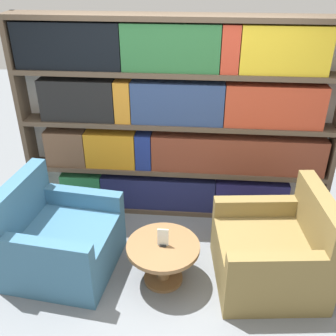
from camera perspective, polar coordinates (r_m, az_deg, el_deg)
name	(u,v)px	position (r m, az deg, el deg)	size (l,w,h in m)	color
ground_plane	(165,292)	(3.69, -0.39, -17.58)	(14.00, 14.00, 0.00)	slate
bookshelf	(176,122)	(4.15, 1.24, 6.72)	(3.32, 0.30, 2.16)	silver
armchair_left	(59,241)	(3.86, -15.47, -10.15)	(1.01, 1.00, 0.91)	#386684
armchair_right	(273,253)	(3.72, 15.03, -11.89)	(1.01, 1.00, 0.91)	olive
coffee_table	(163,255)	(3.60, -0.71, -12.51)	(0.65, 0.65, 0.41)	brown
table_sign	(163,238)	(3.48, -0.73, -10.18)	(0.10, 0.06, 0.17)	black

